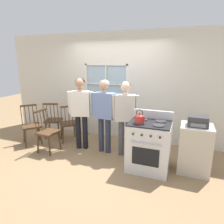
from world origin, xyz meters
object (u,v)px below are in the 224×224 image
Objects in this scene: chair_center_cluster at (53,121)px; chair_near_wall at (47,132)px; person_teen_center at (104,109)px; stereo at (198,121)px; person_elderly_left at (81,106)px; chair_near_stove at (31,126)px; stove at (149,146)px; person_adult_right at (125,112)px; side_counter at (195,149)px; kettle at (139,118)px; potted_plant at (96,100)px; chair_by_window at (69,124)px.

chair_near_wall is at bearing 97.79° from chair_center_cluster.
chair_near_wall and chair_center_cluster have the same top height.
person_teen_center reaches higher than stereo.
person_elderly_left is 1.01× the size of person_teen_center.
person_elderly_left reaches higher than chair_near_wall.
chair_center_cluster is at bearing 17.11° from chair_near_stove.
stove is at bearing -167.68° from stereo.
side_counter is at bearing -20.54° from person_adult_right.
chair_near_stove is 2.93m from stove.
chair_center_cluster is 2.18m from person_adult_right.
stereo reaches higher than chair_center_cluster.
chair_center_cluster is 0.60m from chair_near_stove.
potted_plant is at bearing 137.30° from kettle.
person_teen_center is at bearing -43.15° from chair_near_stove.
chair_by_window is 1.67m from person_adult_right.
chair_by_window is at bearing 171.21° from stereo.
potted_plant reaches higher than side_counter.
stereo is (0.80, 0.17, 0.51)m from stove.
person_elderly_left is 1.51× the size of stove.
person_adult_right is at bearing -44.37° from chair_near_stove.
person_adult_right is at bearing 150.22° from chair_center_cluster.
potted_plant is 2.75m from side_counter.
chair_by_window reaches higher than side_counter.
chair_near_stove reaches higher than side_counter.
chair_near_stove is 2.83m from kettle.
chair_near_stove is 2.84× the size of stereo.
chair_by_window and chair_near_stove have the same top height.
person_teen_center is at bearing 147.52° from chair_center_cluster.
stereo reaches higher than chair_by_window.
chair_near_stove is 2.40m from person_adult_right.
side_counter is at bearing 150.70° from chair_center_cluster.
stereo is at bearing -49.64° from chair_near_stove.
kettle is (0.89, -0.51, 0.03)m from person_teen_center.
chair_near_wall is 3.97× the size of potted_plant.
stove is at bearing -53.03° from chair_near_stove.
chair_by_window is 3.91× the size of kettle.
stereo is (3.72, 0.01, 0.53)m from chair_near_stove.
stove reaches higher than chair_near_stove.
kettle is at bearing -25.78° from person_teen_center.
chair_near_wall is 1.00× the size of chair_center_cluster.
person_elderly_left is at bearing -40.94° from chair_near_stove.
kettle reaches higher than chair_center_cluster.
chair_center_cluster is at bearing 161.29° from kettle.
chair_near_wall is 0.59× the size of person_elderly_left.
person_teen_center is 1.01× the size of person_adult_right.
person_elderly_left is at bearing 161.13° from kettle.
potted_plant is at bearing 156.31° from stereo.
person_elderly_left is 6.64× the size of kettle.
kettle is (-0.17, -0.13, 0.55)m from stove.
kettle reaches higher than stereo.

